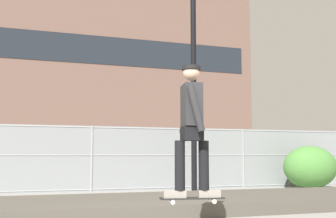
{
  "coord_description": "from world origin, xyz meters",
  "views": [
    {
      "loc": [
        -1.86,
        -4.63,
        1.01
      ],
      "look_at": [
        0.85,
        3.41,
        1.93
      ],
      "focal_mm": 45.98,
      "sensor_mm": 36.0,
      "label": 1
    }
  ],
  "objects": [
    {
      "name": "gravel_berm",
      "position": [
        0.0,
        3.12,
        0.12
      ],
      "size": [
        12.52,
        2.56,
        0.23
      ],
      "primitive_type": "cube",
      "color": "#4C473F",
      "rests_on": "ground_plane"
    },
    {
      "name": "skateboard",
      "position": [
        0.16,
        0.44,
        0.47
      ],
      "size": [
        0.82,
        0.33,
        0.07
      ],
      "color": "black"
    },
    {
      "name": "shrub_left",
      "position": [
        6.52,
        6.57,
        0.65
      ],
      "size": [
        1.69,
        1.38,
        1.31
      ],
      "color": "#477F38",
      "rests_on": "ground_plane"
    },
    {
      "name": "chain_fence",
      "position": [
        -0.0,
        7.65,
        0.93
      ],
      "size": [
        19.31,
        0.06,
        1.85
      ],
      "color": "gray",
      "rests_on": "ground_plane"
    },
    {
      "name": "street_lamp",
      "position": [
        2.75,
        6.74,
        4.18
      ],
      "size": [
        0.44,
        0.44,
        6.71
      ],
      "color": "black",
      "rests_on": "ground_plane"
    },
    {
      "name": "skater",
      "position": [
        0.16,
        0.44,
        1.44
      ],
      "size": [
        0.73,
        0.61,
        1.69
      ],
      "color": "gray",
      "rests_on": "skateboard"
    },
    {
      "name": "parked_car_mid",
      "position": [
        3.25,
        10.72,
        0.84
      ],
      "size": [
        4.54,
        2.23,
        1.66
      ],
      "color": "navy",
      "rests_on": "ground_plane"
    },
    {
      "name": "office_block",
      "position": [
        6.01,
        38.92,
        8.19
      ],
      "size": [
        26.11,
        13.87,
        16.38
      ],
      "color": "brown",
      "rests_on": "ground_plane"
    }
  ]
}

